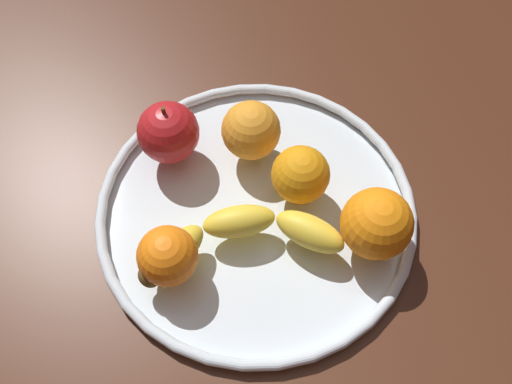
% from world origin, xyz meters
% --- Properties ---
extents(ground_plane, '(1.20, 1.20, 0.04)m').
position_xyz_m(ground_plane, '(0.00, 0.00, -0.02)').
color(ground_plane, '#452415').
extents(fruit_bowl, '(0.36, 0.36, 0.02)m').
position_xyz_m(fruit_bowl, '(0.00, 0.00, 0.01)').
color(fruit_bowl, silver).
rests_on(fruit_bowl, ground_plane).
extents(banana, '(0.22, 0.11, 0.03)m').
position_xyz_m(banana, '(0.02, 0.05, 0.04)').
color(banana, yellow).
rests_on(banana, fruit_bowl).
extents(apple, '(0.07, 0.07, 0.08)m').
position_xyz_m(apple, '(0.10, -0.07, 0.05)').
color(apple, red).
rests_on(apple, fruit_bowl).
extents(orange_center, '(0.07, 0.07, 0.07)m').
position_xyz_m(orange_center, '(0.01, -0.08, 0.05)').
color(orange_center, orange).
rests_on(orange_center, fruit_bowl).
extents(orange_front_right, '(0.06, 0.06, 0.06)m').
position_xyz_m(orange_front_right, '(-0.05, -0.02, 0.05)').
color(orange_front_right, orange).
rests_on(orange_front_right, fruit_bowl).
extents(orange_back_left, '(0.06, 0.06, 0.06)m').
position_xyz_m(orange_back_left, '(0.08, 0.08, 0.05)').
color(orange_back_left, orange).
rests_on(orange_back_left, fruit_bowl).
extents(orange_front_left, '(0.08, 0.08, 0.08)m').
position_xyz_m(orange_front_left, '(-0.13, 0.03, 0.06)').
color(orange_front_left, orange).
rests_on(orange_front_left, fruit_bowl).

